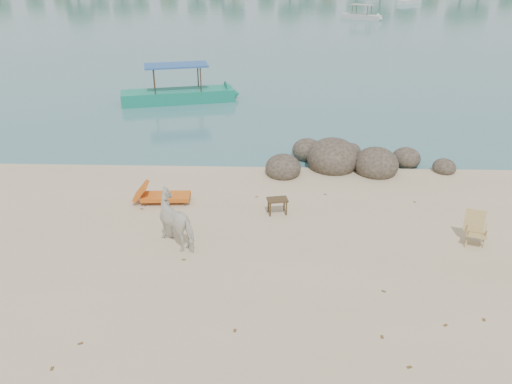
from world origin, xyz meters
TOP-DOWN VIEW (x-y plane):
  - boulders at (2.50, 6.12)m, footprint 6.37×2.95m
  - cow at (-2.25, 1.06)m, footprint 1.58×1.54m
  - side_table at (0.22, 2.64)m, footprint 0.62×0.47m
  - lounge_chair at (-3.03, 3.25)m, footprint 1.80×0.72m
  - deck_chair at (5.17, 1.15)m, footprint 0.69×0.72m
  - boat_near at (-4.61, 14.38)m, footprint 6.27×2.86m
  - boat_mid at (9.81, 48.97)m, footprint 4.82×3.92m
  - boat_far at (19.85, 68.22)m, footprint 4.73×5.25m
  - dead_leaves at (0.31, -0.11)m, footprint 8.23×7.33m

SIDE VIEW (x-z plane):
  - dead_leaves at x=0.31m, z-range 0.00..0.00m
  - side_table at x=0.22m, z-range 0.00..0.46m
  - boulders at x=2.50m, z-range -0.41..0.91m
  - lounge_chair at x=-3.03m, z-range 0.00..0.53m
  - boat_far at x=19.85m, z-range 0.00..0.67m
  - deck_chair at x=5.17m, z-range 0.00..0.82m
  - cow at x=-2.25m, z-range 0.00..1.28m
  - boat_mid at x=9.81m, z-range 0.00..2.50m
  - boat_near at x=-4.61m, z-range 0.00..2.98m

